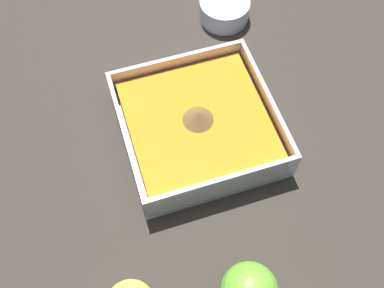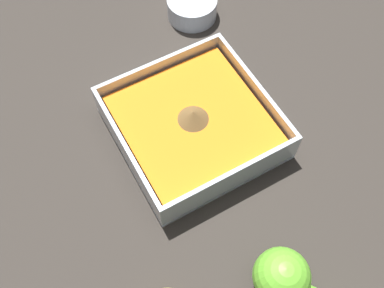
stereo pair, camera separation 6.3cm
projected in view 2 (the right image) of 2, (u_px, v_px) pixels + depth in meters
name	position (u px, v px, depth m)	size (l,w,h in m)	color
ground_plane	(203.00, 134.00, 0.67)	(4.00, 4.00, 0.00)	#332D28
square_dish	(193.00, 126.00, 0.65)	(0.22, 0.22, 0.06)	silver
spice_bowl	(192.00, 8.00, 0.78)	(0.09, 0.09, 0.04)	silver
lemon_squeezer	(298.00, 285.00, 0.53)	(0.19, 0.15, 0.07)	#6BC633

